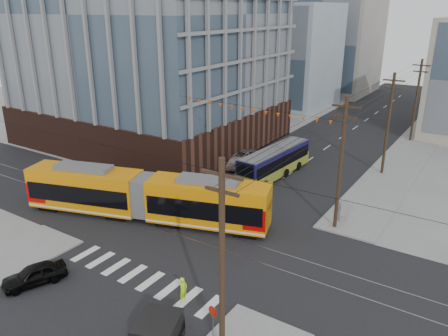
# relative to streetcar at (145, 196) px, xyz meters

# --- Properties ---
(ground) EXTENTS (160.00, 160.00, 0.00)m
(ground) POSITION_rel_streetcar_xyz_m (5.87, -3.87, -2.07)
(ground) COLOR slate
(office_building) EXTENTS (30.00, 25.00, 28.60)m
(office_building) POSITION_rel_streetcar_xyz_m (-16.13, 19.13, 12.23)
(office_building) COLOR #381E16
(office_building) RESTS_ON ground
(bg_bldg_nw_near) EXTENTS (18.00, 16.00, 18.00)m
(bg_bldg_nw_near) POSITION_rel_streetcar_xyz_m (-11.13, 48.13, 6.93)
(bg_bldg_nw_near) COLOR #8C99A5
(bg_bldg_nw_near) RESTS_ON ground
(bg_bldg_nw_far) EXTENTS (16.00, 18.00, 20.00)m
(bg_bldg_nw_far) POSITION_rel_streetcar_xyz_m (-8.13, 68.13, 7.93)
(bg_bldg_nw_far) COLOR gray
(bg_bldg_nw_far) RESTS_ON ground
(utility_pole_near) EXTENTS (0.30, 0.30, 11.00)m
(utility_pole_near) POSITION_rel_streetcar_xyz_m (14.37, -9.87, 3.43)
(utility_pole_near) COLOR black
(utility_pole_near) RESTS_ON ground
(utility_pole_far) EXTENTS (0.30, 0.30, 11.00)m
(utility_pole_far) POSITION_rel_streetcar_xyz_m (14.37, 52.13, 3.43)
(utility_pole_far) COLOR black
(utility_pole_far) RESTS_ON ground
(streetcar) EXTENTS (21.37, 9.30, 4.13)m
(streetcar) POSITION_rel_streetcar_xyz_m (0.00, 0.00, 0.00)
(streetcar) COLOR orange
(streetcar) RESTS_ON ground
(city_bus) EXTENTS (3.28, 11.36, 3.18)m
(city_bus) POSITION_rel_streetcar_xyz_m (4.72, 15.15, -0.48)
(city_bus) COLOR #13103E
(city_bus) RESTS_ON ground
(black_sedan) EXTENTS (3.06, 4.34, 1.37)m
(black_sedan) POSITION_rel_streetcar_xyz_m (0.47, -11.16, -1.38)
(black_sedan) COLOR black
(black_sedan) RESTS_ON ground
(parked_car_silver) EXTENTS (1.97, 4.42, 1.41)m
(parked_car_silver) POSITION_rel_streetcar_xyz_m (0.39, 7.57, -1.36)
(parked_car_silver) COLOR #989898
(parked_car_silver) RESTS_ON ground
(parked_car_white) EXTENTS (2.93, 4.60, 1.24)m
(parked_car_white) POSITION_rel_streetcar_xyz_m (-0.22, 15.25, -1.45)
(parked_car_white) COLOR #BAA9AB
(parked_car_white) RESTS_ON ground
(parked_car_grey) EXTENTS (2.97, 5.18, 1.36)m
(parked_car_grey) POSITION_rel_streetcar_xyz_m (-0.19, 18.00, -1.39)
(parked_car_grey) COLOR slate
(parked_car_grey) RESTS_ON ground
(pedestrian) EXTENTS (0.43, 0.64, 1.70)m
(pedestrian) POSITION_rel_streetcar_xyz_m (9.85, -7.33, -1.21)
(pedestrian) COLOR #BEFB1D
(pedestrian) RESTS_ON ground
(stop_sign) EXTENTS (0.81, 0.81, 2.22)m
(stop_sign) POSITION_rel_streetcar_xyz_m (13.39, -9.27, -0.96)
(stop_sign) COLOR red
(stop_sign) RESTS_ON ground
(jersey_barrier) EXTENTS (1.72, 3.64, 0.71)m
(jersey_barrier) POSITION_rel_streetcar_xyz_m (14.17, 9.96, -1.71)
(jersey_barrier) COLOR slate
(jersey_barrier) RESTS_ON ground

